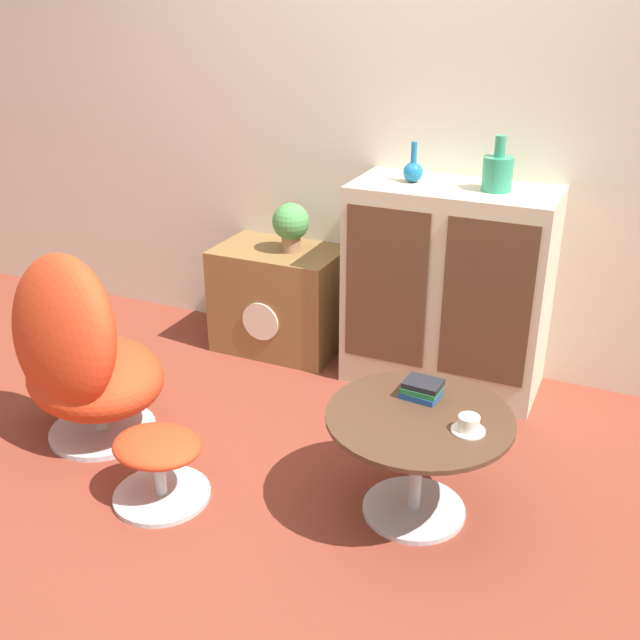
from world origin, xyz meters
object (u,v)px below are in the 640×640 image
(sideboard, at_px, (447,288))
(potted_plant, at_px, (291,224))
(egg_chair, at_px, (80,356))
(vase_leftmost, at_px, (413,170))
(teacup, at_px, (469,425))
(coffee_table, at_px, (418,444))
(book_stack, at_px, (422,389))
(vase_inner_left, at_px, (498,172))
(tv_console, at_px, (279,299))
(ottoman, at_px, (158,458))

(sideboard, distance_m, potted_plant, 0.85)
(egg_chair, relative_size, vase_leftmost, 4.77)
(egg_chair, xyz_separation_m, teacup, (1.61, 0.07, 0.04))
(coffee_table, bearing_deg, teacup, -10.29)
(teacup, bearing_deg, book_stack, 143.43)
(vase_inner_left, xyz_separation_m, potted_plant, (-1.01, 0.01, -0.36))
(sideboard, relative_size, teacup, 8.33)
(tv_console, relative_size, ottoman, 1.74)
(book_stack, bearing_deg, sideboard, 99.79)
(tv_console, bearing_deg, teacup, -40.31)
(vase_inner_left, bearing_deg, teacup, -79.99)
(coffee_table, bearing_deg, potted_plant, 134.16)
(sideboard, bearing_deg, tv_console, 179.28)
(coffee_table, xyz_separation_m, book_stack, (-0.03, 0.13, 0.15))
(egg_chair, bearing_deg, coffee_table, 4.01)
(tv_console, distance_m, egg_chair, 1.20)
(vase_inner_left, bearing_deg, book_stack, -91.51)
(egg_chair, relative_size, potted_plant, 3.47)
(egg_chair, distance_m, coffee_table, 1.43)
(tv_console, xyz_separation_m, vase_leftmost, (0.70, -0.01, 0.75))
(potted_plant, relative_size, teacup, 2.13)
(vase_leftmost, bearing_deg, ottoman, -111.01)
(egg_chair, height_order, vase_inner_left, vase_inner_left)
(sideboard, distance_m, ottoman, 1.56)
(tv_console, bearing_deg, ottoman, -82.39)
(ottoman, distance_m, potted_plant, 1.46)
(vase_leftmost, bearing_deg, vase_inner_left, 0.00)
(vase_leftmost, bearing_deg, coffee_table, -69.48)
(coffee_table, height_order, book_stack, book_stack)
(sideboard, distance_m, vase_inner_left, 0.60)
(tv_console, height_order, vase_leftmost, vase_leftmost)
(vase_inner_left, bearing_deg, potted_plant, 179.54)
(egg_chair, relative_size, teacup, 7.40)
(ottoman, relative_size, teacup, 3.16)
(egg_chair, bearing_deg, teacup, 2.40)
(egg_chair, xyz_separation_m, vase_inner_left, (1.42, 1.14, 0.66))
(ottoman, xyz_separation_m, teacup, (1.09, 0.28, 0.26))
(potted_plant, distance_m, book_stack, 1.37)
(potted_plant, xyz_separation_m, book_stack, (0.98, -0.92, -0.25))
(vase_inner_left, height_order, book_stack, vase_inner_left)
(tv_console, relative_size, book_stack, 4.43)
(tv_console, bearing_deg, potted_plant, 0.45)
(vase_leftmost, xyz_separation_m, potted_plant, (-0.63, 0.01, -0.33))
(coffee_table, relative_size, vase_leftmost, 3.67)
(tv_console, xyz_separation_m, coffee_table, (1.09, -1.04, 0.02))
(ottoman, distance_m, teacup, 1.15)
(coffee_table, xyz_separation_m, vase_leftmost, (-0.39, 1.04, 0.73))
(tv_console, height_order, potted_plant, potted_plant)
(book_stack, bearing_deg, coffee_table, -75.45)
(tv_console, xyz_separation_m, teacup, (1.27, -1.08, 0.17))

